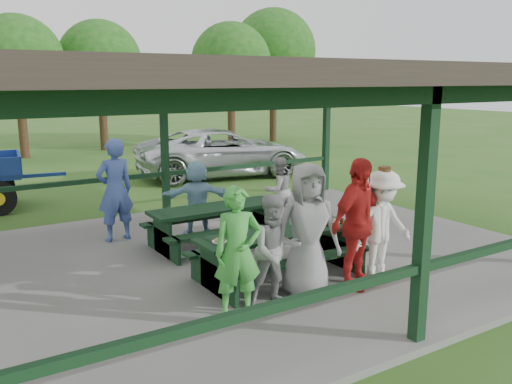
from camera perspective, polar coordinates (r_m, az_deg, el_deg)
ground at (r=9.76m, az=-0.55°, el=-7.12°), size 90.00×90.00×0.00m
concrete_slab at (r=9.75m, az=-0.55°, el=-6.84°), size 10.00×8.00×0.10m
pavilion_structure at (r=9.24m, az=-0.59°, el=11.82°), size 10.60×8.60×3.24m
picnic_table_near at (r=8.51m, az=2.40°, el=-5.92°), size 2.68×1.39×0.75m
picnic_table_far at (r=10.13m, az=-4.25°, el=-3.06°), size 2.48×1.39×0.75m
table_setting at (r=8.57m, az=3.50°, el=-3.67°), size 2.39×0.45×0.10m
contestant_green at (r=7.06m, az=-1.92°, el=-6.35°), size 0.73×0.58×1.74m
contestant_grey_left at (r=7.42m, az=2.03°, el=-6.17°), size 0.84×0.70×1.56m
contestant_grey_mid at (r=7.70m, az=5.43°, el=-4.06°), size 1.09×0.88×1.94m
contestant_red at (r=8.13m, az=10.63°, el=-3.28°), size 1.23×0.73×1.96m
contestant_white_fedora at (r=8.57m, az=13.10°, el=-3.40°), size 1.13×0.68×1.78m
spectator_lblue at (r=10.82m, az=-6.22°, el=-0.59°), size 1.47×0.94×1.51m
spectator_blue at (r=10.68m, az=-14.63°, el=0.21°), size 0.76×0.54×1.98m
spectator_grey at (r=11.71m, az=2.37°, el=0.22°), size 0.72×0.57×1.43m
pickup_truck at (r=17.96m, az=-3.56°, el=4.17°), size 6.00×3.52×1.57m
tree_left at (r=24.00m, az=-23.86°, el=12.48°), size 3.65×3.65×5.70m
tree_mid at (r=25.51m, az=-16.12°, el=12.97°), size 3.67×3.67×5.74m
tree_right at (r=25.37m, az=-2.65°, el=13.39°), size 3.66×3.66×5.72m
tree_far_right at (r=28.11m, az=1.86°, el=14.53°), size 4.25×4.25×6.64m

